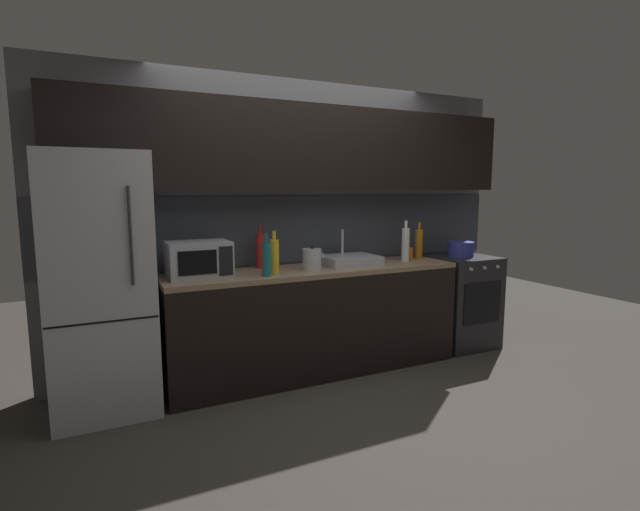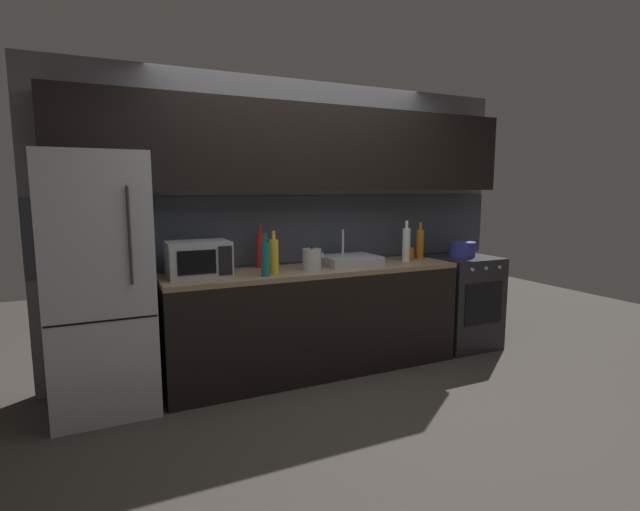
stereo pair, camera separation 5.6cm
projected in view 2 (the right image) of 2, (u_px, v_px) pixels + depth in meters
ground_plane at (369, 414)px, 3.30m from camera, size 10.00×10.00×0.00m
back_wall at (301, 190)px, 4.16m from camera, size 4.26×0.44×2.50m
counter_run at (315, 320)px, 4.04m from camera, size 2.52×0.60×0.90m
refrigerator at (100, 284)px, 3.29m from camera, size 0.68×0.69×1.81m
oven_range at (461, 301)px, 4.71m from camera, size 0.60×0.62×0.90m
microwave at (198, 259)px, 3.57m from camera, size 0.46×0.35×0.27m
sink_basin at (350, 260)px, 4.15m from camera, size 0.48×0.38×0.30m
kettle at (312, 259)px, 3.88m from camera, size 0.19×0.16×0.20m
wine_bottle_red at (260, 250)px, 3.97m from camera, size 0.08×0.08×0.36m
wine_bottle_amber at (420, 243)px, 4.52m from camera, size 0.07×0.07×0.35m
wine_bottle_teal at (266, 258)px, 3.59m from camera, size 0.07×0.07×0.33m
wine_bottle_white at (406, 244)px, 4.33m from camera, size 0.07×0.07×0.37m
wine_bottle_yellow at (274, 256)px, 3.70m from camera, size 0.07×0.07×0.34m
mug_orange at (409, 253)px, 4.48m from camera, size 0.09×0.09×0.11m
cooking_pot at (462, 249)px, 4.63m from camera, size 0.26×0.26×0.15m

